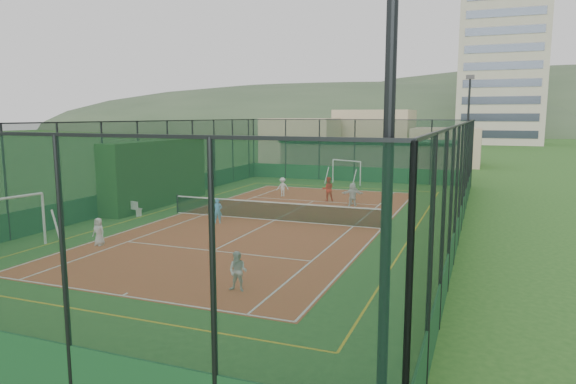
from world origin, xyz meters
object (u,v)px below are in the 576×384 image
object	(u,v)px
child_near_mid	(218,211)
child_near_right	(238,271)
clubhouse	(367,157)
apartment_tower	(502,63)
floodlight_se	(387,201)
child_far_left	(283,187)
white_bench	(131,207)
futsal_goal_far	(346,172)
coach	(328,189)
child_near_left	(99,232)
child_far_right	(354,193)
child_far_back	(352,194)
floodlight_ne	(467,132)
futsal_goal_near	(6,226)

from	to	relation	value
child_near_mid	child_near_right	xyz separation A→B (m)	(5.42, -8.62, -0.00)
clubhouse	apartment_tower	world-z (taller)	apartment_tower
floodlight_se	clubhouse	xyz separation A→B (m)	(-8.60, 38.60, -2.55)
child_far_left	child_near_mid	bearing A→B (deg)	54.81
white_bench	child_near_mid	xyz separation A→B (m)	(5.42, -0.23, 0.21)
white_bench	futsal_goal_far	distance (m)	18.16
coach	child_near_right	bearing A→B (deg)	71.20
futsal_goal_far	child_near_left	size ratio (longest dim) A/B	2.48
child_near_left	child_near_mid	xyz separation A→B (m)	(2.44, 5.66, 0.05)
apartment_tower	child_far_right	distance (m)	77.75
futsal_goal_far	child_far_right	distance (m)	9.32
floodlight_se	white_bench	size ratio (longest dim) A/B	5.52
child_near_mid	child_far_back	bearing A→B (deg)	22.82
clubhouse	child_far_back	world-z (taller)	clubhouse
floodlight_ne	child_near_left	bearing A→B (deg)	-119.31
floodlight_se	apartment_tower	world-z (taller)	apartment_tower
floodlight_se	child_far_left	world-z (taller)	floodlight_se
futsal_goal_near	child_far_right	world-z (taller)	futsal_goal_near
apartment_tower	white_bench	world-z (taller)	apartment_tower
floodlight_ne	white_bench	bearing A→B (deg)	-132.32
apartment_tower	child_near_right	world-z (taller)	apartment_tower
white_bench	child_far_left	size ratio (longest dim) A/B	1.19
floodlight_se	futsal_goal_near	xyz separation A→B (m)	(-16.03, 7.14, -3.06)
floodlight_se	child_near_mid	bearing A→B (deg)	126.29
coach	white_bench	bearing A→B (deg)	17.01
floodlight_ne	child_near_left	world-z (taller)	floodlight_ne
clubhouse	futsal_goal_near	world-z (taller)	clubhouse
child_near_left	child_far_right	size ratio (longest dim) A/B	0.87
child_near_right	clubhouse	bearing A→B (deg)	91.34
child_near_right	child_near_left	bearing A→B (deg)	155.33
child_near_left	white_bench	bearing A→B (deg)	118.89
floodlight_ne	clubhouse	distance (m)	10.47
futsal_goal_near	coach	xyz separation A→B (m)	(8.27, 16.16, -0.30)
white_bench	coach	xyz separation A→B (m)	(8.64, 8.11, 0.35)
clubhouse	child_near_left	size ratio (longest dim) A/B	13.20
white_bench	child_near_mid	bearing A→B (deg)	13.13
clubhouse	child_near_mid	size ratio (longest dim) A/B	12.19
child_near_mid	child_far_left	bearing A→B (deg)	58.87
white_bench	futsal_goal_near	bearing A→B (deg)	-71.73
floodlight_se	child_near_right	distance (m)	9.12
clubhouse	child_far_right	size ratio (longest dim) A/B	11.54
apartment_tower	child_near_mid	bearing A→B (deg)	-99.76
child_far_right	child_far_back	bearing A→B (deg)	99.42
futsal_goal_far	white_bench	bearing A→B (deg)	-90.00
apartment_tower	child_far_back	xyz separation A→B (m)	(-9.31, -76.43, -14.30)
child_near_left	child_far_right	xyz separation A→B (m)	(7.44, 13.47, 0.08)
futsal_goal_far	child_near_left	xyz separation A→B (m)	(-4.67, -22.36, -0.33)
child_near_mid	coach	bearing A→B (deg)	36.80
floodlight_ne	child_near_left	distance (m)	27.64
floodlight_se	futsal_goal_near	world-z (taller)	floodlight_se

